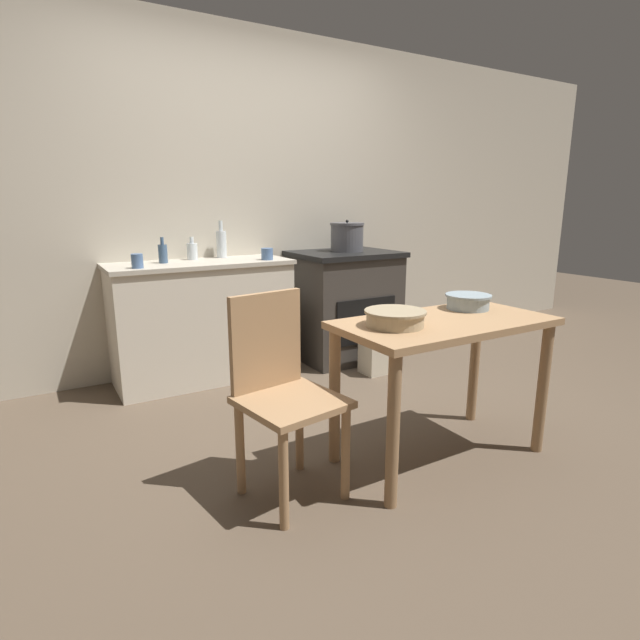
{
  "coord_description": "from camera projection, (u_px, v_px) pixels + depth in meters",
  "views": [
    {
      "loc": [
        -1.53,
        -2.16,
        1.28
      ],
      "look_at": [
        0.0,
        0.43,
        0.56
      ],
      "focal_mm": 28.0,
      "sensor_mm": 36.0,
      "label": 1
    }
  ],
  "objects": [
    {
      "name": "stove",
      "position": [
        344.0,
        305.0,
        4.15
      ],
      "size": [
        0.82,
        0.67,
        0.89
      ],
      "color": "#38332D",
      "rests_on": "ground_plane"
    },
    {
      "name": "mixing_bowl_small",
      "position": [
        395.0,
        317.0,
        2.28
      ],
      "size": [
        0.28,
        0.28,
        0.07
      ],
      "color": "tan",
      "rests_on": "work_table"
    },
    {
      "name": "ground_plane",
      "position": [
        358.0,
        430.0,
        2.87
      ],
      "size": [
        14.0,
        14.0,
        0.0
      ],
      "primitive_type": "plane",
      "color": "brown"
    },
    {
      "name": "counter_cabinet",
      "position": [
        203.0,
        321.0,
        3.62
      ],
      "size": [
        1.28,
        0.53,
        0.87
      ],
      "color": "beige",
      "rests_on": "ground_plane"
    },
    {
      "name": "flour_sack",
      "position": [
        379.0,
        353.0,
        3.81
      ],
      "size": [
        0.26,
        0.18,
        0.3
      ],
      "primitive_type": "cube",
      "color": "beige",
      "rests_on": "ground_plane"
    },
    {
      "name": "wall_back",
      "position": [
        245.0,
        202.0,
        3.9
      ],
      "size": [
        8.0,
        0.07,
        2.55
      ],
      "color": "beige",
      "rests_on": "ground_plane"
    },
    {
      "name": "cup_center",
      "position": [
        267.0,
        254.0,
        3.62
      ],
      "size": [
        0.08,
        0.08,
        0.08
      ],
      "primitive_type": "cylinder",
      "color": "#4C6B99",
      "rests_on": "counter_cabinet"
    },
    {
      "name": "chair",
      "position": [
        282.0,
        389.0,
        2.17
      ],
      "size": [
        0.46,
        0.46,
        0.89
      ],
      "rotation": [
        0.0,
        0.0,
        0.16
      ],
      "color": "#A87F56",
      "rests_on": "ground_plane"
    },
    {
      "name": "stock_pot",
      "position": [
        347.0,
        237.0,
        4.05
      ],
      "size": [
        0.28,
        0.28,
        0.25
      ],
      "color": "#4C4C51",
      "rests_on": "stove"
    },
    {
      "name": "bottle_far_left",
      "position": [
        192.0,
        251.0,
        3.63
      ],
      "size": [
        0.08,
        0.08,
        0.16
      ],
      "color": "silver",
      "rests_on": "counter_cabinet"
    },
    {
      "name": "bottle_mid_left",
      "position": [
        163.0,
        253.0,
        3.42
      ],
      "size": [
        0.06,
        0.06,
        0.18
      ],
      "color": "#3D5675",
      "rests_on": "counter_cabinet"
    },
    {
      "name": "bottle_left",
      "position": [
        221.0,
        243.0,
        3.75
      ],
      "size": [
        0.08,
        0.08,
        0.28
      ],
      "color": "silver",
      "rests_on": "counter_cabinet"
    },
    {
      "name": "cup_center_left",
      "position": [
        137.0,
        261.0,
        3.16
      ],
      "size": [
        0.07,
        0.07,
        0.09
      ],
      "primitive_type": "cylinder",
      "color": "#4C6B99",
      "rests_on": "counter_cabinet"
    },
    {
      "name": "work_table",
      "position": [
        444.0,
        344.0,
        2.45
      ],
      "size": [
        1.07,
        0.55,
        0.72
      ],
      "color": "#A87F56",
      "rests_on": "ground_plane"
    },
    {
      "name": "mixing_bowl_large",
      "position": [
        468.0,
        301.0,
        2.65
      ],
      "size": [
        0.24,
        0.24,
        0.08
      ],
      "color": "#93A8B2",
      "rests_on": "work_table"
    }
  ]
}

